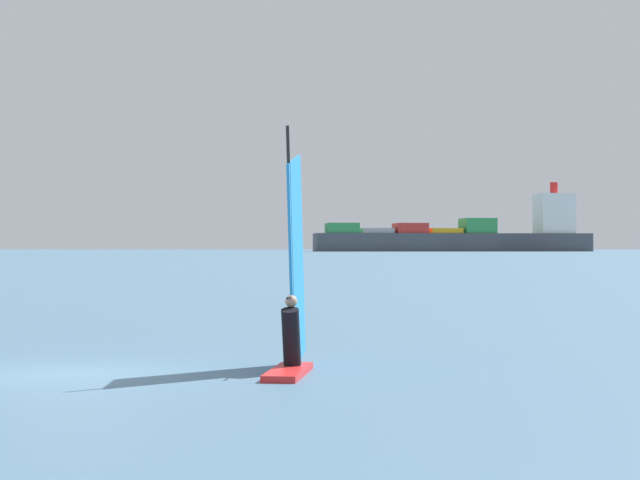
# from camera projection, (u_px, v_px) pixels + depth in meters

# --- Properties ---
(ground_plane) EXTENTS (4000.00, 4000.00, 0.00)m
(ground_plane) POSITION_uv_depth(u_px,v_px,m) (74.00, 374.00, 19.62)
(ground_plane) COLOR #476B84
(windsurfer) EXTENTS (0.60, 3.26, 4.44)m
(windsurfer) POSITION_uv_depth(u_px,v_px,m) (293.00, 306.00, 19.93)
(windsurfer) COLOR red
(windsurfer) RESTS_ON ground_plane
(cargo_ship) EXTENTS (143.93, 52.82, 35.97)m
(cargo_ship) POSITION_uv_depth(u_px,v_px,m) (462.00, 235.00, 566.06)
(cargo_ship) COLOR #3F444C
(cargo_ship) RESTS_ON ground_plane
(distant_headland) EXTENTS (1200.59, 504.64, 24.62)m
(distant_headland) POSITION_uv_depth(u_px,v_px,m) (635.00, 239.00, 1416.53)
(distant_headland) COLOR #60665B
(distant_headland) RESTS_ON ground_plane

